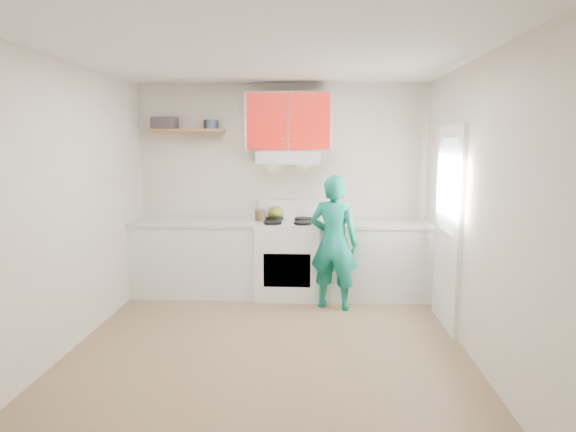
# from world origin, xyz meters

# --- Properties ---
(floor) EXTENTS (3.80, 3.80, 0.00)m
(floor) POSITION_xyz_m (0.00, 0.00, 0.00)
(floor) COLOR brown
(floor) RESTS_ON ground
(ceiling) EXTENTS (3.60, 3.80, 0.04)m
(ceiling) POSITION_xyz_m (0.00, 0.00, 2.60)
(ceiling) COLOR white
(ceiling) RESTS_ON floor
(back_wall) EXTENTS (3.60, 0.04, 2.60)m
(back_wall) POSITION_xyz_m (0.00, 1.90, 1.30)
(back_wall) COLOR beige
(back_wall) RESTS_ON floor
(front_wall) EXTENTS (3.60, 0.04, 2.60)m
(front_wall) POSITION_xyz_m (0.00, -1.90, 1.30)
(front_wall) COLOR beige
(front_wall) RESTS_ON floor
(left_wall) EXTENTS (0.04, 3.80, 2.60)m
(left_wall) POSITION_xyz_m (-1.80, 0.00, 1.30)
(left_wall) COLOR beige
(left_wall) RESTS_ON floor
(right_wall) EXTENTS (0.04, 3.80, 2.60)m
(right_wall) POSITION_xyz_m (1.80, 0.00, 1.30)
(right_wall) COLOR beige
(right_wall) RESTS_ON floor
(door) EXTENTS (0.05, 0.85, 2.05)m
(door) POSITION_xyz_m (1.78, 0.70, 1.02)
(door) COLOR white
(door) RESTS_ON floor
(door_glass) EXTENTS (0.01, 0.55, 0.95)m
(door_glass) POSITION_xyz_m (1.75, 0.70, 1.45)
(door_glass) COLOR white
(door_glass) RESTS_ON door
(counter_left) EXTENTS (1.52, 0.60, 0.90)m
(counter_left) POSITION_xyz_m (-1.04, 1.60, 0.45)
(counter_left) COLOR silver
(counter_left) RESTS_ON floor
(counter_right) EXTENTS (1.32, 0.60, 0.90)m
(counter_right) POSITION_xyz_m (1.14, 1.60, 0.45)
(counter_right) COLOR silver
(counter_right) RESTS_ON floor
(stove) EXTENTS (0.76, 0.65, 0.92)m
(stove) POSITION_xyz_m (0.10, 1.57, 0.46)
(stove) COLOR white
(stove) RESTS_ON floor
(range_hood) EXTENTS (0.76, 0.44, 0.15)m
(range_hood) POSITION_xyz_m (0.10, 1.68, 1.70)
(range_hood) COLOR silver
(range_hood) RESTS_ON back_wall
(upper_cabinets) EXTENTS (1.02, 0.33, 0.70)m
(upper_cabinets) POSITION_xyz_m (0.10, 1.73, 2.12)
(upper_cabinets) COLOR red
(upper_cabinets) RESTS_ON back_wall
(shelf) EXTENTS (0.90, 0.30, 0.04)m
(shelf) POSITION_xyz_m (-1.15, 1.75, 2.02)
(shelf) COLOR brown
(shelf) RESTS_ON back_wall
(books) EXTENTS (0.32, 0.26, 0.15)m
(books) POSITION_xyz_m (-1.43, 1.75, 2.11)
(books) COLOR #423A3F
(books) RESTS_ON shelf
(tin) EXTENTS (0.23, 0.23, 0.11)m
(tin) POSITION_xyz_m (-0.86, 1.78, 2.09)
(tin) COLOR #333D4C
(tin) RESTS_ON shelf
(kettle) EXTENTS (0.26, 0.26, 0.17)m
(kettle) POSITION_xyz_m (-0.07, 1.80, 1.00)
(kettle) COLOR olive
(kettle) RESTS_ON stove
(crock) EXTENTS (0.17, 0.17, 0.15)m
(crock) POSITION_xyz_m (-0.25, 1.66, 0.98)
(crock) COLOR #4C3221
(crock) RESTS_ON counter_left
(cutting_board) EXTENTS (0.32, 0.24, 0.02)m
(cutting_board) POSITION_xyz_m (0.78, 1.60, 0.91)
(cutting_board) COLOR olive
(cutting_board) RESTS_ON counter_right
(silicone_mat) EXTENTS (0.39, 0.35, 0.01)m
(silicone_mat) POSITION_xyz_m (1.56, 1.52, 0.90)
(silicone_mat) COLOR red
(silicone_mat) RESTS_ON counter_right
(person) EXTENTS (0.64, 0.51, 1.52)m
(person) POSITION_xyz_m (0.64, 1.15, 0.76)
(person) COLOR #0C6C56
(person) RESTS_ON floor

